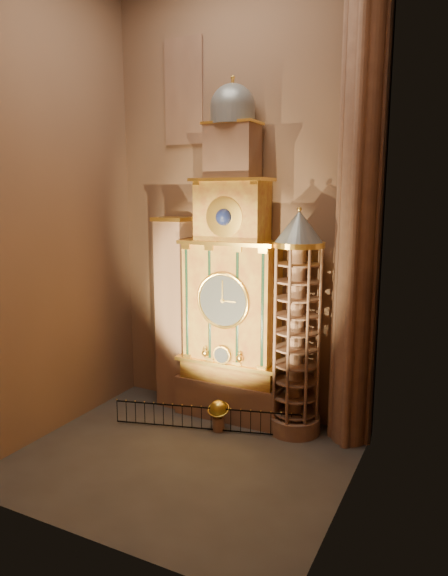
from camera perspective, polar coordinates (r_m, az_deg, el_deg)
The scene contains 11 objects.
floor at distance 23.69m, azimuth -4.65°, elevation -18.32°, with size 14.00×14.00×0.00m, color #383330.
wall_back at distance 26.09m, azimuth 1.90°, elevation 9.57°, with size 22.00×22.00×0.00m, color #90694D.
wall_left at distance 25.16m, azimuth -18.99°, elevation 8.99°, with size 22.00×22.00×0.00m, color #90694D.
wall_right at distance 18.14m, azimuth 14.36°, elevation 8.91°, with size 22.00×22.00×0.00m, color #90694D.
astronomical_clock at distance 25.59m, azimuth 0.87°, elevation -0.18°, with size 5.60×2.41×16.70m.
portrait_tower at distance 27.52m, azimuth -5.52°, elevation -2.72°, with size 1.80×1.60×10.20m.
stair_turret at distance 24.38m, azimuth 8.05°, elevation -4.21°, with size 2.50×2.50×10.80m.
gothic_pier at distance 23.22m, azimuth 14.83°, elevation 9.14°, with size 2.04×2.04×22.00m.
stained_glass_window at distance 27.98m, azimuth -4.50°, elevation 20.93°, with size 2.20×0.14×5.20m.
celestial_globe at distance 25.61m, azimuth -0.62°, elevation -13.67°, with size 1.16×1.11×1.55m.
iron_railing at distance 25.72m, azimuth -1.98°, elevation -14.31°, with size 8.85×2.53×1.15m.
Camera 1 is at (10.86, -17.72, 11.36)m, focal length 32.00 mm.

